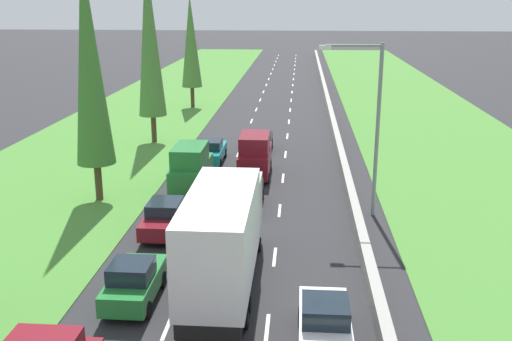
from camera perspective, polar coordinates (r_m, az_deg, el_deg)
ground_plane at (r=64.25m, az=1.79°, el=6.35°), size 300.00×300.00×0.00m
grass_verge_left at (r=66.00m, az=-9.32°, el=6.42°), size 14.00×140.00×0.04m
grass_verge_right at (r=65.23m, az=14.55°, el=6.00°), size 14.00×140.00×0.04m
median_barrier at (r=64.19m, az=6.92°, el=6.61°), size 0.44×120.00×0.85m
lane_markings at (r=64.25m, az=1.79°, el=6.35°), size 3.64×116.00×0.01m
white_box_truck_centre_lane at (r=23.27m, az=-3.13°, el=-6.27°), size 2.46×9.40×4.18m
green_hatchback_left_lane at (r=23.12m, az=-11.68°, el=-10.43°), size 1.74×3.90×1.72m
black_sedan_centre_lane at (r=32.30m, az=-1.05°, el=-2.28°), size 1.82×4.50×1.64m
maroon_van_centre_lane at (r=37.93m, az=-0.09°, el=1.48°), size 1.96×4.90×2.82m
white_hatchback_right_lane at (r=20.24m, az=6.62°, el=-14.32°), size 1.74×3.90×1.72m
black_hatchback_centre_lane at (r=44.37m, az=0.42°, el=2.92°), size 1.74×3.90×1.72m
maroon_sedan_left_lane at (r=29.41m, az=-8.67°, el=-4.38°), size 1.82×4.50×1.64m
green_van_left_lane at (r=35.26m, az=-6.28°, el=0.23°), size 1.96×4.90×2.82m
teal_sedan_left_lane at (r=41.45m, az=-4.40°, el=1.88°), size 1.82×4.50×1.64m
poplar_tree_second at (r=33.36m, az=-15.78°, el=10.16°), size 2.14×2.14×13.66m
poplar_tree_third at (r=46.84m, az=-10.24°, el=12.55°), size 2.16×2.16×14.38m
poplar_tree_fourth at (r=62.10m, az=-6.29°, el=12.22°), size 2.09×2.09×11.45m
street_light_mast at (r=30.71m, az=11.04°, el=4.98°), size 3.20×0.28×9.00m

